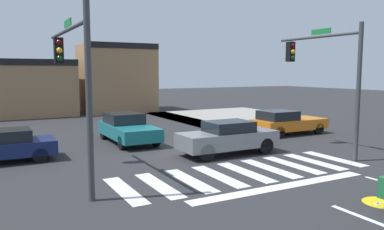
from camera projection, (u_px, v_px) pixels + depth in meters
ground_plane at (188, 150)px, 17.83m from camera, size 120.00×120.00×0.00m
crosswalk_near at (245, 172)px, 13.89m from camera, size 9.64×3.07×0.01m
bike_detector_marking at (383, 203)px, 10.63m from camera, size 1.07×1.07×0.01m
curb_corner_northeast at (228, 117)px, 30.06m from camera, size 10.00×10.60×0.15m
storefront_row at (72, 82)px, 33.19m from camera, size 15.47×5.88×6.08m
traffic_signal_southwest at (72, 66)px, 12.26m from camera, size 0.32×5.99×5.53m
traffic_signal_southeast at (325, 66)px, 16.71m from camera, size 0.32×4.69×5.57m
car_orange at (286, 122)px, 22.20m from camera, size 4.37×1.91×1.41m
car_teal at (127, 128)px, 19.73m from camera, size 1.94×4.64×1.47m
car_gray at (228, 137)px, 16.82m from camera, size 4.42×1.72×1.47m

